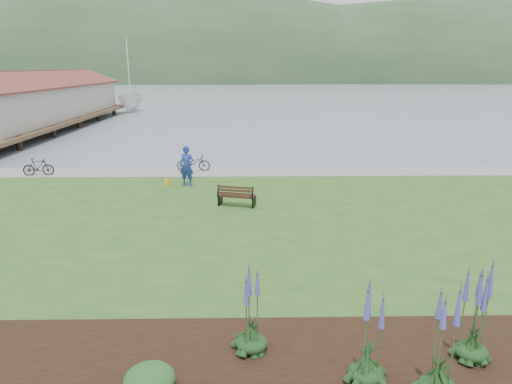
# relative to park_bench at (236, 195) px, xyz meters

# --- Properties ---
(ground) EXTENTS (600.00, 600.00, 0.00)m
(ground) POSITION_rel_park_bench_xyz_m (0.64, -0.82, -0.85)
(ground) COLOR slate
(ground) RESTS_ON ground
(lawn) EXTENTS (34.00, 20.00, 0.40)m
(lawn) POSITION_rel_park_bench_xyz_m (0.64, -2.82, -0.65)
(lawn) COLOR #2C561E
(lawn) RESTS_ON ground
(shoreline_path) EXTENTS (34.00, 2.20, 0.03)m
(shoreline_path) POSITION_rel_park_bench_xyz_m (0.64, 6.08, -0.43)
(shoreline_path) COLOR gray
(shoreline_path) RESTS_ON lawn
(garden_bed) EXTENTS (24.00, 4.40, 0.04)m
(garden_bed) POSITION_rel_park_bench_xyz_m (3.64, -10.62, -0.43)
(garden_bed) COLOR black
(garden_bed) RESTS_ON lawn
(far_hillside) EXTENTS (580.00, 80.00, 38.00)m
(far_hillside) POSITION_rel_park_bench_xyz_m (20.64, 169.18, -0.85)
(far_hillside) COLOR #2A4929
(far_hillside) RESTS_ON ground
(pier_pavilion) EXTENTS (8.00, 36.00, 5.40)m
(pier_pavilion) POSITION_rel_park_bench_xyz_m (-19.36, 26.70, 1.79)
(pier_pavilion) COLOR #4C3826
(pier_pavilion) RESTS_ON ground
(park_bench) EXTENTS (1.55, 0.94, 0.90)m
(park_bench) POSITION_rel_park_bench_xyz_m (0.00, 0.00, 0.00)
(park_bench) COLOR black
(park_bench) RESTS_ON lawn
(person) EXTENTS (0.89, 0.71, 2.18)m
(person) POSITION_rel_park_bench_xyz_m (-2.37, 3.32, 0.64)
(person) COLOR #203795
(person) RESTS_ON lawn
(bicycle_a) EXTENTS (0.64, 1.76, 0.91)m
(bicycle_a) POSITION_rel_park_bench_xyz_m (-2.42, 6.38, 0.01)
(bicycle_a) COLOR black
(bicycle_a) RESTS_ON lawn
(bicycle_b) EXTENTS (0.63, 1.55, 0.91)m
(bicycle_b) POSITION_rel_park_bench_xyz_m (-10.18, 5.45, 0.01)
(bicycle_b) COLOR black
(bicycle_b) RESTS_ON lawn
(sailboat) EXTENTS (11.15, 11.35, 29.34)m
(sailboat) POSITION_rel_park_bench_xyz_m (-14.82, 43.54, -0.85)
(sailboat) COLOR silver
(sailboat) RESTS_ON ground
(pannier) EXTENTS (0.26, 0.31, 0.28)m
(pannier) POSITION_rel_park_bench_xyz_m (-3.32, 3.43, -0.31)
(pannier) COLOR yellow
(pannier) RESTS_ON lawn
(echium_0) EXTENTS (0.62, 0.62, 2.21)m
(echium_0) POSITION_rel_park_bench_xyz_m (3.62, -10.92, 0.43)
(echium_0) COLOR #133514
(echium_0) RESTS_ON garden_bed
(echium_1) EXTENTS (0.62, 0.62, 2.21)m
(echium_1) POSITION_rel_park_bench_xyz_m (4.67, -9.94, 0.54)
(echium_1) COLOR #133514
(echium_1) RESTS_ON garden_bed
(echium_4) EXTENTS (0.62, 0.62, 2.08)m
(echium_4) POSITION_rel_park_bench_xyz_m (0.52, -9.60, 0.38)
(echium_4) COLOR #133514
(echium_4) RESTS_ON garden_bed
(echium_5) EXTENTS (0.62, 0.62, 2.12)m
(echium_5) POSITION_rel_park_bench_xyz_m (2.52, -10.53, 0.39)
(echium_5) COLOR #133514
(echium_5) RESTS_ON garden_bed
(shrub_0) EXTENTS (0.88, 0.88, 0.44)m
(shrub_0) POSITION_rel_park_bench_xyz_m (-1.22, -10.73, -0.19)
(shrub_0) COLOR #1E4C21
(shrub_0) RESTS_ON garden_bed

